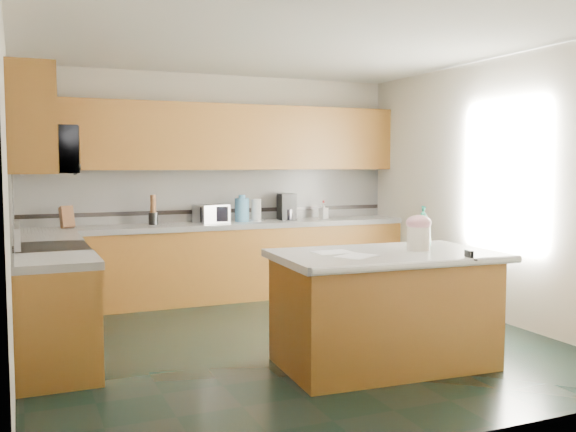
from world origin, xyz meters
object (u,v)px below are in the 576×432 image
soap_bottle_island (423,227)px  treat_jar (418,238)px  island_base (384,312)px  island_top (384,256)px  toaster_oven (211,214)px  coffee_maker (287,207)px  knife_block (67,217)px

soap_bottle_island → treat_jar: bearing=-120.5°
island_base → island_top: 0.46m
island_top → soap_bottle_island: (0.40, 0.05, 0.21)m
island_top → toaster_oven: (-0.56, 2.99, 0.14)m
island_top → soap_bottle_island: soap_bottle_island is taller
coffee_maker → island_top: bearing=-95.0°
knife_block → coffee_maker: bearing=-12.7°
island_top → knife_block: (-2.19, 2.99, 0.15)m
soap_bottle_island → coffee_maker: 2.96m
knife_block → soap_bottle_island: bearing=-61.9°
knife_block → toaster_oven: bearing=-13.4°
soap_bottle_island → toaster_oven: (-0.96, 2.93, -0.07)m
island_base → knife_block: (-2.19, 2.99, 0.61)m
island_base → knife_block: bearing=129.2°
soap_bottle_island → coffee_maker: (0.02, 2.96, -0.01)m
island_base → knife_block: size_ratio=6.90×
island_base → toaster_oven: size_ratio=4.36×
island_base → soap_bottle_island: 0.78m
island_base → knife_block: 3.75m
island_base → coffee_maker: (0.42, 3.02, 0.65)m
island_top → toaster_oven: bearing=103.6°
soap_bottle_island → coffee_maker: size_ratio=1.07×
soap_bottle_island → toaster_oven: bearing=129.6°
knife_block → coffee_maker: coffee_maker is taller
island_top → toaster_oven: 3.04m
soap_bottle_island → knife_block: bearing=152.9°
island_base → treat_jar: (0.30, -0.02, 0.59)m
island_top → coffee_maker: (0.42, 3.02, 0.19)m
treat_jar → knife_block: size_ratio=0.82×
island_base → treat_jar: bearing=-1.6°
soap_bottle_island → island_base: bearing=-151.1°
toaster_oven → coffee_maker: coffee_maker is taller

